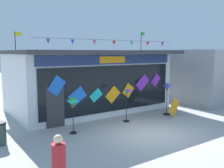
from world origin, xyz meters
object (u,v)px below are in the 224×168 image
wind_spinner_far_left (73,105)px  trash_bin (0,133)px  kite_shop_building (89,80)px  wind_spinner_center_left (167,92)px  display_kite_on_ground (174,107)px  person_mid_plaza (59,168)px  wind_spinner_left (129,97)px

wind_spinner_far_left → trash_bin: (-2.97, 0.38, -0.85)m
kite_shop_building → wind_spinner_far_left: size_ratio=5.88×
wind_spinner_center_left → trash_bin: bearing=177.6°
trash_bin → display_kite_on_ground: size_ratio=0.91×
wind_spinner_center_left → trash_bin: wind_spinner_center_left is taller
wind_spinner_far_left → wind_spinner_center_left: bearing=0.1°
kite_shop_building → wind_spinner_center_left: 4.92m
wind_spinner_far_left → person_mid_plaza: 5.22m
person_mid_plaza → wind_spinner_center_left: bearing=-70.6°
wind_spinner_left → display_kite_on_ground: bearing=-14.6°
wind_spinner_center_left → person_mid_plaza: size_ratio=1.10×
kite_shop_building → person_mid_plaza: (-5.65, -8.44, -1.02)m
wind_spinner_center_left → person_mid_plaza: wind_spinner_center_left is taller
trash_bin → kite_shop_building: bearing=30.5°
kite_shop_building → wind_spinner_center_left: size_ratio=5.24×
kite_shop_building → wind_spinner_left: size_ratio=5.61×
kite_shop_building → display_kite_on_ground: size_ratio=9.66×
kite_shop_building → wind_spinner_center_left: (2.91, -3.93, -0.55)m
wind_spinner_left → wind_spinner_center_left: wind_spinner_center_left is taller
wind_spinner_left → trash_bin: (-6.30, 0.21, -0.80)m
wind_spinner_center_left → person_mid_plaza: 9.69m
wind_spinner_left → display_kite_on_ground: wind_spinner_left is taller
wind_spinner_center_left → kite_shop_building: bearing=126.5°
wind_spinner_far_left → person_mid_plaza: person_mid_plaza is taller
wind_spinner_far_left → wind_spinner_center_left: 5.97m
person_mid_plaza → display_kite_on_ground: 9.46m
wind_spinner_center_left → wind_spinner_left: bearing=176.4°
wind_spinner_left → trash_bin: wind_spinner_left is taller
wind_spinner_left → display_kite_on_ground: 2.85m
trash_bin → display_kite_on_ground: display_kite_on_ground is taller
kite_shop_building → trash_bin: size_ratio=10.65×
wind_spinner_center_left → wind_spinner_far_left: bearing=-179.9°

